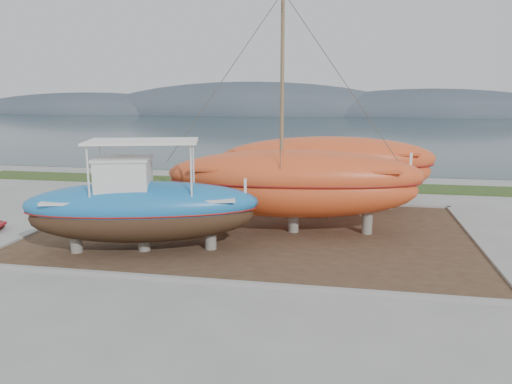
% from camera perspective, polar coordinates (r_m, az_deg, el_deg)
% --- Properties ---
extents(ground, '(140.00, 140.00, 0.00)m').
position_cam_1_polar(ground, '(17.89, -2.78, -8.04)').
color(ground, gray).
rests_on(ground, ground).
extents(dirt_patch, '(18.00, 12.00, 0.06)m').
position_cam_1_polar(dirt_patch, '(21.61, -0.31, -4.52)').
color(dirt_patch, '#422D1E').
rests_on(dirt_patch, ground).
extents(curb_frame, '(18.60, 12.60, 0.15)m').
position_cam_1_polar(curb_frame, '(21.60, -0.31, -4.41)').
color(curb_frame, gray).
rests_on(curb_frame, ground).
extents(grass_strip, '(44.00, 3.00, 0.08)m').
position_cam_1_polar(grass_strip, '(32.69, 3.53, 0.91)').
color(grass_strip, '#284219').
rests_on(grass_strip, ground).
extents(sea, '(260.00, 100.00, 0.04)m').
position_cam_1_polar(sea, '(86.71, 8.10, 7.27)').
color(sea, '#192F33').
rests_on(sea, ground).
extents(mountain_ridge, '(200.00, 36.00, 20.00)m').
position_cam_1_polar(mountain_ridge, '(141.59, 9.18, 8.76)').
color(mountain_ridge, '#333D49').
rests_on(mountain_ridge, ground).
extents(blue_caique, '(9.07, 4.90, 4.17)m').
position_cam_1_polar(blue_caique, '(18.93, -12.89, -0.51)').
color(blue_caique, '#1D70B5').
rests_on(blue_caique, dirt_patch).
extents(white_dinghy, '(4.70, 2.22, 1.36)m').
position_cam_1_polar(white_dinghy, '(25.02, -12.26, -0.92)').
color(white_dinghy, silver).
rests_on(white_dinghy, dirt_patch).
extents(orange_sailboat, '(11.02, 4.27, 9.75)m').
position_cam_1_polar(orange_sailboat, '(20.72, 4.49, 8.53)').
color(orange_sailboat, '#CF491F').
rests_on(orange_sailboat, dirt_patch).
extents(orange_bare_hull, '(11.40, 5.30, 3.60)m').
position_cam_1_polar(orange_bare_hull, '(25.60, 8.16, 2.05)').
color(orange_bare_hull, '#CF491F').
rests_on(orange_bare_hull, dirt_patch).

